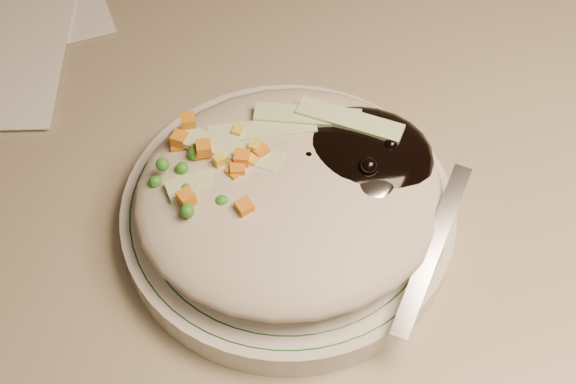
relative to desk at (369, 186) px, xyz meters
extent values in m
cube|color=gray|center=(0.00, 0.00, 0.18)|extent=(1.40, 0.70, 0.04)
cylinder|color=silver|center=(-0.11, -0.17, 0.21)|extent=(0.21, 0.21, 0.02)
torus|color=#144723|center=(-0.11, -0.17, 0.22)|extent=(0.20, 0.20, 0.00)
torus|color=#144723|center=(-0.11, -0.17, 0.22)|extent=(0.19, 0.19, 0.00)
ellipsoid|color=#B6AD94|center=(-0.11, -0.17, 0.24)|extent=(0.19, 0.18, 0.04)
ellipsoid|color=black|center=(-0.07, -0.16, 0.25)|extent=(0.10, 0.09, 0.03)
ellipsoid|color=orange|center=(-0.16, -0.15, 0.24)|extent=(0.08, 0.08, 0.02)
sphere|color=black|center=(-0.10, -0.16, 0.25)|extent=(0.01, 0.01, 0.01)
sphere|color=black|center=(-0.07, -0.15, 0.25)|extent=(0.01, 0.01, 0.01)
sphere|color=black|center=(-0.05, -0.16, 0.26)|extent=(0.01, 0.01, 0.01)
sphere|color=black|center=(-0.05, -0.14, 0.25)|extent=(0.01, 0.01, 0.01)
sphere|color=black|center=(-0.06, -0.17, 0.26)|extent=(0.01, 0.01, 0.01)
sphere|color=black|center=(-0.07, -0.16, 0.25)|extent=(0.01, 0.01, 0.01)
sphere|color=black|center=(-0.06, -0.14, 0.25)|extent=(0.01, 0.01, 0.01)
cube|color=orange|center=(-0.16, -0.14, 0.26)|extent=(0.01, 0.01, 0.01)
cube|color=orange|center=(-0.14, -0.16, 0.25)|extent=(0.01, 0.01, 0.01)
cube|color=orange|center=(-0.17, -0.13, 0.26)|extent=(0.01, 0.01, 0.01)
cube|color=orange|center=(-0.14, -0.15, 0.26)|extent=(0.01, 0.01, 0.01)
cube|color=orange|center=(-0.14, -0.16, 0.26)|extent=(0.01, 0.01, 0.01)
cube|color=orange|center=(-0.18, -0.12, 0.25)|extent=(0.01, 0.01, 0.01)
cube|color=orange|center=(-0.16, -0.14, 0.26)|extent=(0.01, 0.01, 0.01)
cube|color=orange|center=(-0.14, -0.16, 0.26)|extent=(0.01, 0.01, 0.01)
cube|color=orange|center=(-0.13, -0.15, 0.26)|extent=(0.01, 0.01, 0.01)
cube|color=orange|center=(-0.17, -0.12, 0.26)|extent=(0.01, 0.01, 0.01)
cube|color=orange|center=(-0.17, -0.18, 0.26)|extent=(0.01, 0.01, 0.01)
cube|color=orange|center=(-0.14, -0.19, 0.26)|extent=(0.01, 0.01, 0.01)
cube|color=orange|center=(-0.18, -0.16, 0.25)|extent=(0.01, 0.01, 0.01)
cube|color=orange|center=(-0.18, -0.13, 0.25)|extent=(0.01, 0.01, 0.01)
sphere|color=#388C28|center=(-0.14, -0.15, 0.25)|extent=(0.01, 0.01, 0.01)
sphere|color=#388C28|center=(-0.18, -0.19, 0.26)|extent=(0.01, 0.01, 0.01)
sphere|color=#388C28|center=(-0.17, -0.15, 0.26)|extent=(0.01, 0.01, 0.01)
sphere|color=#388C28|center=(-0.19, -0.15, 0.26)|extent=(0.01, 0.01, 0.01)
sphere|color=#388C28|center=(-0.15, -0.15, 0.25)|extent=(0.01, 0.01, 0.01)
sphere|color=#388C28|center=(-0.14, -0.18, 0.25)|extent=(0.01, 0.01, 0.01)
sphere|color=#388C28|center=(-0.16, -0.15, 0.25)|extent=(0.01, 0.01, 0.01)
sphere|color=#388C28|center=(-0.16, -0.17, 0.25)|extent=(0.01, 0.01, 0.01)
sphere|color=#388C28|center=(-0.19, -0.15, 0.25)|extent=(0.01, 0.01, 0.01)
sphere|color=#388C28|center=(-0.16, -0.14, 0.26)|extent=(0.01, 0.01, 0.01)
sphere|color=#388C28|center=(-0.17, -0.14, 0.26)|extent=(0.01, 0.01, 0.01)
sphere|color=#388C28|center=(-0.17, -0.17, 0.25)|extent=(0.01, 0.01, 0.01)
sphere|color=#388C28|center=(-0.15, -0.18, 0.26)|extent=(0.01, 0.01, 0.01)
sphere|color=#388C28|center=(-0.12, -0.13, 0.25)|extent=(0.01, 0.01, 0.01)
cube|color=yellow|center=(-0.15, -0.15, 0.25)|extent=(0.01, 0.01, 0.01)
cube|color=yellow|center=(-0.13, -0.16, 0.26)|extent=(0.01, 0.01, 0.01)
cube|color=yellow|center=(-0.16, -0.14, 0.25)|extent=(0.01, 0.01, 0.01)
cube|color=yellow|center=(-0.15, -0.15, 0.26)|extent=(0.01, 0.01, 0.01)
cube|color=yellow|center=(-0.16, -0.16, 0.25)|extent=(0.01, 0.01, 0.01)
cube|color=yellow|center=(-0.13, -0.15, 0.26)|extent=(0.01, 0.01, 0.01)
cube|color=yellow|center=(-0.14, -0.13, 0.26)|extent=(0.01, 0.01, 0.01)
cube|color=yellow|center=(-0.15, -0.16, 0.25)|extent=(0.01, 0.01, 0.01)
cube|color=#B2D18C|center=(-0.12, -0.13, 0.26)|extent=(0.07, 0.02, 0.00)
cube|color=#B2D18C|center=(-0.09, -0.13, 0.26)|extent=(0.07, 0.03, 0.00)
cube|color=#B2D18C|center=(-0.15, -0.16, 0.26)|extent=(0.07, 0.03, 0.00)
cube|color=#B2D18C|center=(-0.07, -0.14, 0.26)|extent=(0.07, 0.05, 0.00)
cube|color=#B2D18C|center=(-0.11, -0.18, 0.25)|extent=(0.07, 0.04, 0.00)
cube|color=#B2D18C|center=(-0.15, -0.14, 0.26)|extent=(0.07, 0.05, 0.00)
ellipsoid|color=silver|center=(-0.06, -0.18, 0.25)|extent=(0.05, 0.06, 0.01)
cube|color=silver|center=(-0.04, -0.23, 0.24)|extent=(0.07, 0.10, 0.03)
camera|label=1|loc=(-0.17, -0.46, 0.64)|focal=50.00mm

